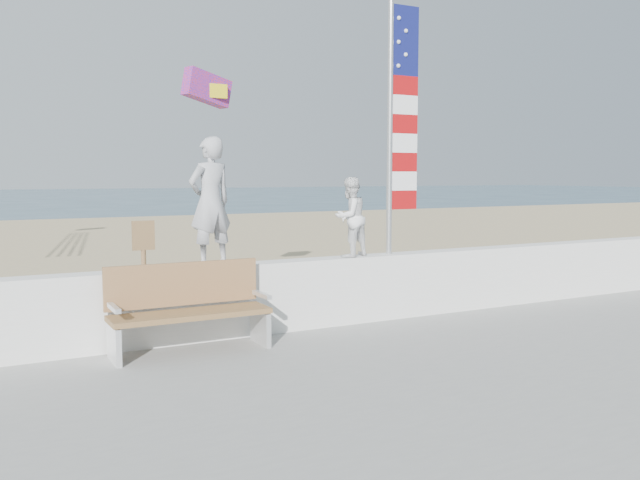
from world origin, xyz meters
The scene contains 9 objects.
ground centered at (0.00, 0.00, 0.00)m, with size 220.00×220.00×0.00m, color #2F4B5F.
sand centered at (0.00, 9.00, 0.04)m, with size 90.00×40.00×0.08m, color tan.
seawall centered at (0.00, 2.00, 0.63)m, with size 30.00×0.35×0.90m, color white.
adult centered at (-1.20, 2.00, 1.86)m, with size 0.57×0.37×1.57m, color #A3A4A9.
child centered at (0.77, 2.00, 1.62)m, with size 0.52×0.41×1.08m, color white.
bench centered at (-1.64, 1.55, 0.69)m, with size 1.80×0.57×1.00m.
flag centered at (1.53, 2.00, 2.99)m, with size 0.50×0.08×3.50m.
parafoil_kite centered at (-0.23, 4.84, 3.59)m, with size 0.91×0.50×0.61m.
sign centered at (-1.60, 3.78, 0.94)m, with size 0.32×0.07×1.46m.
Camera 1 is at (-3.89, -5.86, 2.18)m, focal length 38.00 mm.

